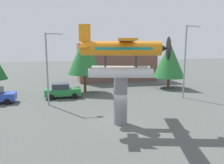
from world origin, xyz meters
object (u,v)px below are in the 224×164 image
streetlight_primary (49,64)px  storefront_building (116,62)px  tree_east (84,55)px  floatplane_monument (122,55)px  car_mid_green (62,91)px  display_pedestal (121,100)px  tree_center_back (169,60)px  streetlight_secondary (186,57)px

streetlight_primary → storefront_building: 18.45m
tree_east → storefront_building: bearing=53.9°
floatplane_monument → car_mid_green: (-4.59, 10.33, -4.75)m
display_pedestal → storefront_building: storefront_building is taller
streetlight_primary → tree_east: (4.32, 5.57, 0.58)m
storefront_building → tree_center_back: 10.64m
car_mid_green → streetlight_primary: 4.84m
storefront_building → tree_center_back: tree_center_back is taller
car_mid_green → tree_east: 5.71m
display_pedestal → storefront_building: bearing=76.5°
display_pedestal → streetlight_primary: (-5.74, 7.25, 2.44)m
car_mid_green → floatplane_monument: bearing=-66.0°
streetlight_primary → display_pedestal: bearing=-51.6°
tree_center_back → car_mid_green: bearing=-169.9°
floatplane_monument → tree_center_back: size_ratio=1.54×
car_mid_green → tree_east: tree_east is taller
floatplane_monument → display_pedestal: bearing=-180.0°
streetlight_secondary → car_mid_green: bearing=166.7°
tree_east → streetlight_secondary: bearing=-27.6°
floatplane_monument → tree_center_back: (10.81, 13.06, -1.49)m
storefront_building → tree_east: (-6.69, -9.18, 1.71)m
floatplane_monument → streetlight_secondary: streetlight_secondary is taller
floatplane_monument → streetlight_secondary: bearing=50.8°
storefront_building → floatplane_monument: bearing=-103.2°
car_mid_green → storefront_building: storefront_building is taller
car_mid_green → display_pedestal: bearing=-66.5°
floatplane_monument → tree_center_back: bearing=66.0°
streetlight_primary → car_mid_green: bearing=67.3°
streetlight_secondary → tree_east: bearing=152.4°
streetlight_secondary → display_pedestal: bearing=-145.3°
floatplane_monument → tree_east: bearing=112.5°
floatplane_monument → streetlight_primary: 9.43m
streetlight_primary → streetlight_secondary: (15.68, -0.35, 0.52)m
display_pedestal → streetlight_primary: size_ratio=0.52×
streetlight_secondary → floatplane_monument: bearing=-144.8°
streetlight_primary → tree_center_back: streetlight_primary is taller
streetlight_secondary → tree_east: (-11.36, 5.93, 0.06)m
streetlight_secondary → tree_center_back: size_ratio=1.28×
streetlight_primary → storefront_building: streetlight_primary is taller
tree_east → tree_center_back: bearing=1.0°
streetlight_primary → floatplane_monument: bearing=-51.1°
floatplane_monument → streetlight_primary: (-5.87, 7.28, -1.21)m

